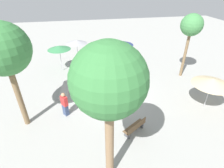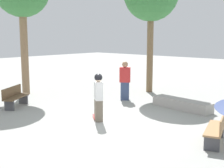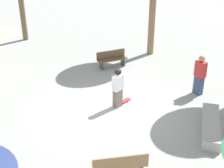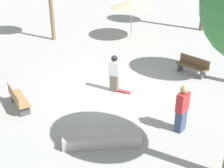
# 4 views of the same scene
# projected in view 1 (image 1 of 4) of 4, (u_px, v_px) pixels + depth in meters

# --- Properties ---
(ground_plane) EXTENTS (60.00, 60.00, 0.00)m
(ground_plane) POSITION_uv_depth(u_px,v_px,m) (111.00, 94.00, 14.27)
(ground_plane) COLOR #9E9E99
(skater_main) EXTENTS (0.46, 0.51, 1.67)m
(skater_main) POSITION_uv_depth(u_px,v_px,m) (110.00, 87.00, 13.54)
(skater_main) COLOR #726656
(skater_main) RESTS_ON ground_plane
(skateboard) EXTENTS (0.66, 0.75, 0.07)m
(skateboard) POSITION_uv_depth(u_px,v_px,m) (108.00, 98.00, 13.68)
(skateboard) COLOR red
(skateboard) RESTS_ON ground_plane
(concrete_ledge) EXTENTS (0.92, 2.65, 0.40)m
(concrete_ledge) POSITION_uv_depth(u_px,v_px,m) (65.00, 90.00, 14.40)
(concrete_ledge) COLOR #A8A39E
(concrete_ledge) RESTS_ON ground_plane
(bench_near) EXTENTS (1.59, 1.23, 0.85)m
(bench_near) POSITION_uv_depth(u_px,v_px,m) (135.00, 127.00, 10.50)
(bench_near) COLOR #47474C
(bench_near) RESTS_ON ground_plane
(bench_far) EXTENTS (1.66, 0.91, 0.85)m
(bench_far) POSITION_uv_depth(u_px,v_px,m) (97.00, 70.00, 17.08)
(bench_far) COLOR #47474C
(bench_far) RESTS_ON ground_plane
(shade_umbrella_grey) EXTENTS (2.35, 2.35, 2.17)m
(shade_umbrella_grey) POSITION_uv_depth(u_px,v_px,m) (77.00, 42.00, 19.64)
(shade_umbrella_grey) COLOR #B7B7BC
(shade_umbrella_grey) RESTS_ON ground_plane
(shade_umbrella_green) EXTENTS (2.20, 2.20, 2.61)m
(shade_umbrella_green) POSITION_uv_depth(u_px,v_px,m) (59.00, 48.00, 16.68)
(shade_umbrella_green) COLOR #B7B7BC
(shade_umbrella_green) RESTS_ON ground_plane
(shade_umbrella_tan) EXTENTS (2.61, 2.61, 2.38)m
(shade_umbrella_tan) POSITION_uv_depth(u_px,v_px,m) (212.00, 82.00, 11.72)
(shade_umbrella_tan) COLOR #B7B7BC
(shade_umbrella_tan) RESTS_ON ground_plane
(shade_umbrella_navy) EXTENTS (2.46, 2.46, 2.34)m
(shade_umbrella_navy) POSITION_uv_depth(u_px,v_px,m) (122.00, 43.00, 18.85)
(shade_umbrella_navy) COLOR #B7B7BC
(shade_umbrella_navy) RESTS_ON ground_plane
(palm_tree_center_right) EXTENTS (1.84, 1.84, 5.69)m
(palm_tree_center_right) POSITION_uv_depth(u_px,v_px,m) (191.00, 26.00, 14.58)
(palm_tree_center_right) COLOR brown
(palm_tree_center_right) RESTS_ON ground_plane
(palm_tree_center_left) EXTENTS (2.79, 2.79, 6.43)m
(palm_tree_center_left) POSITION_uv_depth(u_px,v_px,m) (3.00, 50.00, 8.83)
(palm_tree_center_left) COLOR brown
(palm_tree_center_left) RESTS_ON ground_plane
(palm_tree_right) EXTENTS (2.72, 2.72, 6.54)m
(palm_tree_right) POSITION_uv_depth(u_px,v_px,m) (109.00, 82.00, 5.89)
(palm_tree_right) COLOR #896B4C
(palm_tree_right) RESTS_ON ground_plane
(bystander_watching) EXTENTS (0.50, 0.55, 1.78)m
(bystander_watching) POSITION_uv_depth(u_px,v_px,m) (65.00, 104.00, 11.66)
(bystander_watching) COLOR #38476B
(bystander_watching) RESTS_ON ground_plane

